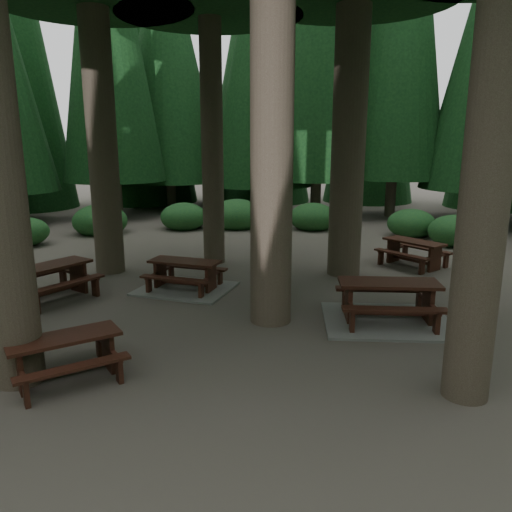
# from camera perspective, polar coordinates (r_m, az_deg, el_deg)

# --- Properties ---
(ground) EXTENTS (80.00, 80.00, 0.00)m
(ground) POSITION_cam_1_polar(r_m,az_deg,el_deg) (10.46, -2.84, -7.51)
(ground) COLOR #524B42
(ground) RESTS_ON ground
(picnic_table_a) EXTENTS (2.74, 2.33, 0.87)m
(picnic_table_a) POSITION_cam_1_polar(r_m,az_deg,el_deg) (10.68, 14.81, -5.75)
(picnic_table_a) COLOR gray
(picnic_table_a) RESTS_ON ground
(picnic_table_b) EXTENTS (2.26, 2.43, 0.84)m
(picnic_table_b) POSITION_cam_1_polar(r_m,az_deg,el_deg) (12.65, -22.54, -2.20)
(picnic_table_b) COLOR #351710
(picnic_table_b) RESTS_ON ground
(picnic_table_c) EXTENTS (2.53, 2.21, 0.76)m
(picnic_table_c) POSITION_cam_1_polar(r_m,az_deg,el_deg) (12.65, -8.08, -2.72)
(picnic_table_c) COLOR gray
(picnic_table_c) RESTS_ON ground
(picnic_table_d) EXTENTS (2.29, 2.28, 0.77)m
(picnic_table_d) POSITION_cam_1_polar(r_m,az_deg,el_deg) (15.50, 17.57, 0.74)
(picnic_table_d) COLOR #351710
(picnic_table_d) RESTS_ON ground
(picnic_table_e) EXTENTS (2.15, 2.11, 0.72)m
(picnic_table_e) POSITION_cam_1_polar(r_m,az_deg,el_deg) (8.47, -21.01, -10.07)
(picnic_table_e) COLOR #351710
(picnic_table_e) RESTS_ON ground
(shrub_ring) EXTENTS (23.86, 24.64, 1.49)m
(shrub_ring) POSITION_cam_1_polar(r_m,az_deg,el_deg) (10.93, 1.52, -4.37)
(shrub_ring) COLOR #1D542B
(shrub_ring) RESTS_ON ground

